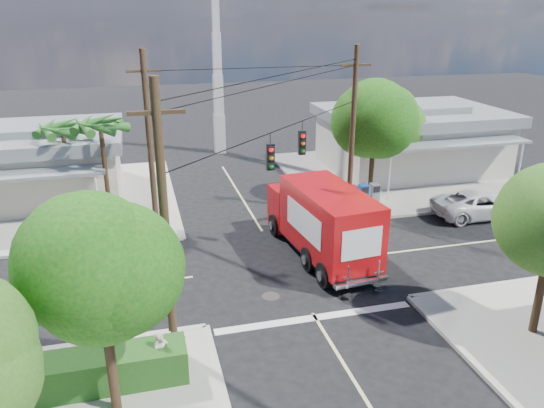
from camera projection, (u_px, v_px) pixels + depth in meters
name	position (u px, v px, depth m)	size (l,w,h in m)	color
ground	(283.00, 266.00, 23.41)	(120.00, 120.00, 0.00)	black
sidewalk_ne	(394.00, 175.00, 35.83)	(14.12, 14.12, 0.14)	#A5A095
sidewalk_nw	(52.00, 203.00, 30.67)	(14.12, 14.12, 0.14)	#A5A095
road_markings	(293.00, 281.00, 22.07)	(32.00, 32.00, 0.01)	beige
building_ne	(411.00, 137.00, 36.41)	(11.80, 10.20, 4.50)	beige
building_nw	(29.00, 162.00, 31.08)	(10.80, 10.20, 4.30)	beige
radio_tower	(218.00, 79.00, 39.68)	(0.80, 0.80, 17.00)	silver
tree_sw_front	(100.00, 277.00, 13.40)	(3.88, 3.78, 6.03)	#422D1C
tree_ne_front	(375.00, 121.00, 29.58)	(4.21, 4.14, 6.66)	#422D1C
tree_ne_back	(398.00, 121.00, 32.39)	(3.77, 3.66, 5.82)	#422D1C
palm_nw_front	(100.00, 127.00, 26.66)	(3.01, 3.08, 5.59)	#422D1C
palm_nw_back	(63.00, 131.00, 27.68)	(3.01, 3.08, 5.19)	#422D1C
utility_poles	(239.00, 157.00, 22.85)	(12.00, 10.68, 9.00)	#473321
picket_fence	(89.00, 357.00, 16.25)	(5.94, 0.06, 1.00)	silver
hedge_sw	(80.00, 374.00, 15.47)	(6.20, 1.20, 1.10)	#1D4616
vending_boxes	(363.00, 194.00, 30.33)	(1.90, 0.50, 1.10)	#A31721
delivery_truck	(322.00, 221.00, 23.76)	(3.22, 8.07, 3.41)	black
parked_car	(481.00, 204.00, 28.67)	(2.39, 5.19, 1.44)	silver
pedestrian	(162.00, 355.00, 15.92)	(0.57, 0.37, 1.56)	#BFAFA4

